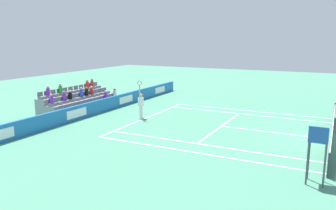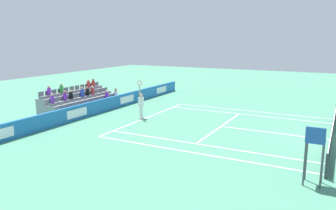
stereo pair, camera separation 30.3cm
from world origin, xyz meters
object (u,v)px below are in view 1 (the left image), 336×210
(tennis_player, at_px, (141,105))
(tennis_net, at_px, (332,131))
(umpire_chair, at_px, (318,146))
(loose_tennis_ball, at_px, (291,128))

(tennis_player, bearing_deg, tennis_net, 92.45)
(umpire_chair, xyz_separation_m, loose_tennis_ball, (-8.19, -1.93, -1.49))
(tennis_net, distance_m, umpire_chair, 6.85)
(tennis_player, height_order, umpire_chair, tennis_player)
(tennis_player, relative_size, umpire_chair, 1.22)
(loose_tennis_ball, bearing_deg, tennis_net, 58.90)
(tennis_net, xyz_separation_m, tennis_player, (0.52, -12.12, 0.50))
(tennis_net, xyz_separation_m, loose_tennis_ball, (-1.43, -2.37, -0.46))
(tennis_player, height_order, loose_tennis_ball, tennis_player)
(tennis_player, xyz_separation_m, umpire_chair, (6.24, 11.69, 0.53))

